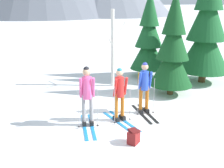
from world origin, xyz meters
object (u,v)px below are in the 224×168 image
object	(u,v)px
pine_tree_near	(207,27)
pine_tree_mid	(149,38)
skier_in_pink	(87,93)
pine_tree_far	(173,48)
skier_in_red	(120,93)
birch_tree_tall	(113,48)
skier_in_blue	(144,85)
backpack_on_snow_front	(134,137)

from	to	relation	value
pine_tree_near	pine_tree_mid	bearing A→B (deg)	130.12
skier_in_pink	pine_tree_far	distance (m)	4.26
pine_tree_far	pine_tree_near	bearing A→B (deg)	16.84
skier_in_red	birch_tree_tall	xyz separation A→B (m)	(1.51, 3.38, 0.75)
pine_tree_mid	skier_in_blue	bearing A→B (deg)	-125.73
skier_in_red	pine_tree_near	distance (m)	5.99
birch_tree_tall	pine_tree_near	bearing A→B (deg)	-18.81
skier_in_red	birch_tree_tall	world-z (taller)	birch_tree_tall
skier_in_blue	backpack_on_snow_front	xyz separation A→B (m)	(-1.36, -1.62, -0.78)
skier_in_pink	skier_in_red	world-z (taller)	skier_in_pink
pine_tree_near	birch_tree_tall	distance (m)	4.19
pine_tree_far	backpack_on_snow_front	distance (m)	4.65
skier_in_blue	pine_tree_far	world-z (taller)	pine_tree_far
skier_in_pink	backpack_on_snow_front	xyz separation A→B (m)	(0.64, -1.56, -0.84)
skier_in_pink	skier_in_red	xyz separation A→B (m)	(1.00, -0.14, -0.12)
birch_tree_tall	skier_in_blue	bearing A→B (deg)	-98.98
skier_in_red	skier_in_blue	xyz separation A→B (m)	(1.01, 0.20, 0.06)
pine_tree_far	backpack_on_snow_front	size ratio (longest dim) A/B	10.06
skier_in_pink	backpack_on_snow_front	bearing A→B (deg)	-67.51
pine_tree_mid	birch_tree_tall	xyz separation A→B (m)	(-2.24, -0.64, -0.23)
skier_in_pink	pine_tree_mid	distance (m)	6.19
skier_in_pink	pine_tree_near	world-z (taller)	pine_tree_near
skier_in_red	birch_tree_tall	distance (m)	3.78
pine_tree_near	backpack_on_snow_front	size ratio (longest dim) A/B	13.49
backpack_on_snow_front	skier_in_red	bearing A→B (deg)	76.07
pine_tree_mid	backpack_on_snow_front	size ratio (longest dim) A/B	10.34
skier_in_red	pine_tree_far	distance (m)	3.43
skier_in_pink	pine_tree_far	world-z (taller)	pine_tree_far
skier_in_pink	birch_tree_tall	distance (m)	4.15
skier_in_pink	pine_tree_near	distance (m)	6.84
pine_tree_near	birch_tree_tall	xyz separation A→B (m)	(-3.90, 1.33, -0.81)
skier_in_red	pine_tree_near	size ratio (longest dim) A/B	0.33
pine_tree_near	pine_tree_mid	size ratio (longest dim) A/B	1.30
skier_in_blue	birch_tree_tall	distance (m)	3.29
skier_in_pink	skier_in_blue	world-z (taller)	skier_in_pink
skier_in_blue	skier_in_pink	bearing A→B (deg)	-178.31
pine_tree_far	birch_tree_tall	bearing A→B (deg)	126.26
skier_in_blue	pine_tree_near	world-z (taller)	pine_tree_near
skier_in_pink	skier_in_red	distance (m)	1.01
skier_in_pink	skier_in_blue	xyz separation A→B (m)	(2.01, 0.06, -0.06)
skier_in_pink	pine_tree_mid	bearing A→B (deg)	39.20
pine_tree_mid	backpack_on_snow_front	distance (m)	7.02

